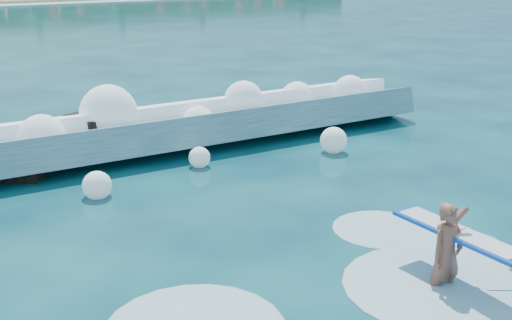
% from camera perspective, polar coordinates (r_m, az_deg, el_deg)
% --- Properties ---
extents(ground, '(200.00, 200.00, 0.00)m').
position_cam_1_polar(ground, '(11.88, -1.27, -9.23)').
color(ground, '#07273D').
rests_on(ground, ground).
extents(breaking_wave, '(17.30, 2.73, 1.49)m').
position_cam_1_polar(breaking_wave, '(18.79, -8.68, 2.58)').
color(breaking_wave, '#346D83').
rests_on(breaking_wave, ground).
extents(surfer_with_board, '(0.96, 2.96, 1.82)m').
position_cam_1_polar(surfer_with_board, '(11.35, 16.80, -7.65)').
color(surfer_with_board, brown).
rests_on(surfer_with_board, ground).
extents(wave_spray, '(14.98, 4.69, 1.98)m').
position_cam_1_polar(wave_spray, '(18.50, -9.85, 3.56)').
color(wave_spray, white).
rests_on(wave_spray, ground).
extents(surf_foam, '(9.64, 5.92, 0.16)m').
position_cam_1_polar(surf_foam, '(11.26, 11.50, -11.26)').
color(surf_foam, silver).
rests_on(surf_foam, ground).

